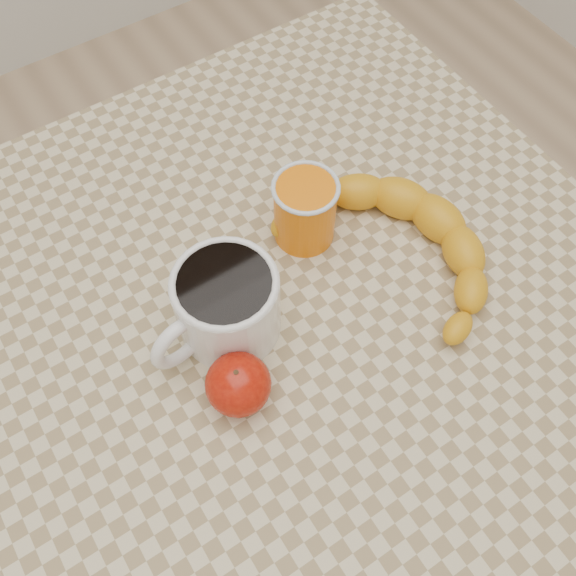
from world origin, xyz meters
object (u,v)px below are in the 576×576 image
apple (238,384)px  table (288,330)px  coffee_mug (225,304)px  orange_juice_glass (305,210)px  banana (396,246)px

apple → table: bearing=34.1°
apple → coffee_mug: bearing=68.0°
coffee_mug → orange_juice_glass: 0.15m
table → orange_juice_glass: 0.16m
table → banana: banana is taller
banana → orange_juice_glass: bearing=118.2°
table → orange_juice_glass: size_ratio=8.95×
orange_juice_glass → apple: orange_juice_glass is taller
apple → banana: size_ratio=0.26×
table → orange_juice_glass: orange_juice_glass is taller
table → apple: 0.17m
banana → apple: bearing=-178.5°
apple → banana: apple is taller
table → banana: 0.17m
apple → banana: (0.24, 0.05, -0.01)m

